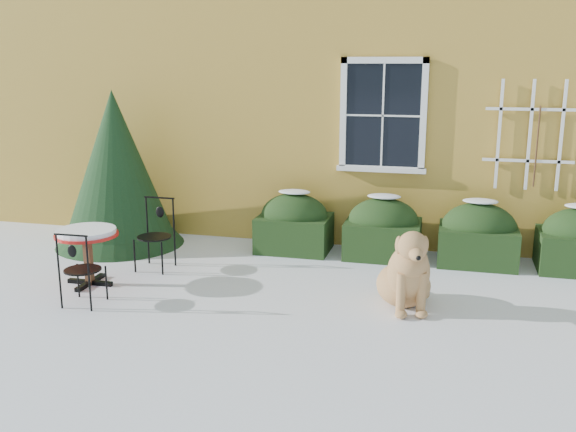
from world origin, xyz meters
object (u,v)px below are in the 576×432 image
(patio_chair_near, at_px, (81,268))
(dog, at_px, (407,275))
(evergreen_shrub, at_px, (117,184))
(patio_chair_far, at_px, (156,234))
(bistro_table, at_px, (87,238))

(patio_chair_near, relative_size, dog, 0.80)
(evergreen_shrub, height_order, patio_chair_far, evergreen_shrub)
(evergreen_shrub, xyz_separation_m, patio_chair_near, (0.84, -2.42, -0.50))
(bistro_table, xyz_separation_m, dog, (3.90, 0.17, -0.20))
(bistro_table, bearing_deg, patio_chair_far, 57.31)
(dog, bearing_deg, bistro_table, 165.86)
(bistro_table, distance_m, patio_chair_near, 0.73)
(evergreen_shrub, relative_size, patio_chair_far, 2.45)
(bistro_table, distance_m, dog, 3.91)
(patio_chair_far, bearing_deg, dog, -10.22)
(patio_chair_far, bearing_deg, patio_chair_near, -97.86)
(bistro_table, distance_m, patio_chair_far, 0.98)
(evergreen_shrub, distance_m, patio_chair_near, 2.61)
(bistro_table, height_order, dog, dog)
(patio_chair_near, xyz_separation_m, patio_chair_far, (0.22, 1.47, 0.04))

